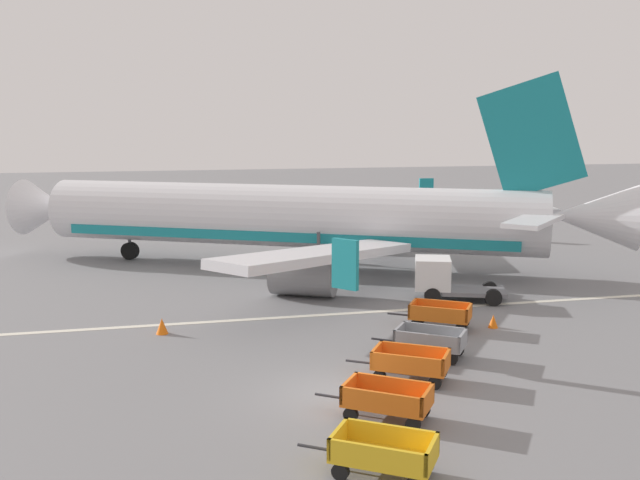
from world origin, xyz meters
TOP-DOWN VIEW (x-y plane):
  - ground_plane at (0.00, 0.00)m, footprint 220.00×220.00m
  - apron_stripe at (0.00, 9.32)m, footprint 120.00×0.36m
  - airplane at (3.08, 19.80)m, footprint 35.00×28.92m
  - baggage_cart_nearest at (-0.15, -5.53)m, footprint 3.37×2.58m
  - baggage_cart_second_in_row at (1.01, -2.29)m, footprint 3.33×2.65m
  - baggage_cart_third_in_row at (2.80, 0.60)m, footprint 3.39×2.53m
  - baggage_cart_fourth_in_row at (4.36, 2.74)m, footprint 3.32×2.66m
  - baggage_cart_far_end at (6.17, 6.17)m, footprint 3.38×2.55m
  - service_truck_beside_carts at (8.17, 10.72)m, footprint 4.76×3.27m
  - traffic_cone_near_plane at (8.43, 5.75)m, footprint 0.43×0.43m
  - traffic_cone_mid_apron at (-5.37, 8.00)m, footprint 0.50×0.50m

SIDE VIEW (x-z plane):
  - ground_plane at x=0.00m, z-range 0.00..0.00m
  - apron_stripe at x=0.00m, z-range 0.00..0.01m
  - traffic_cone_near_plane at x=8.43m, z-range 0.00..0.56m
  - traffic_cone_mid_apron at x=-5.37m, z-range 0.00..0.66m
  - baggage_cart_nearest at x=-0.15m, z-range 0.07..1.14m
  - baggage_cart_second_in_row at x=1.01m, z-range 0.07..1.14m
  - baggage_cart_third_in_row at x=2.80m, z-range 0.07..1.14m
  - baggage_cart_fourth_in_row at x=4.36m, z-range 0.07..1.14m
  - baggage_cart_far_end at x=6.17m, z-range 0.07..1.14m
  - service_truck_beside_carts at x=8.17m, z-range 0.05..2.15m
  - airplane at x=3.08m, z-range -2.62..8.72m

